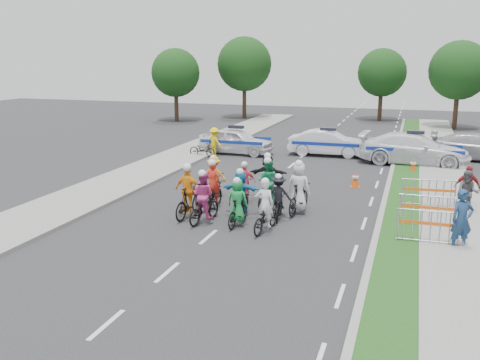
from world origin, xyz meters
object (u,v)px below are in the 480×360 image
(rider_1, at_px, (238,207))
(rider_8, at_px, (268,189))
(rider_10, at_px, (214,180))
(police_car_0, at_px, (236,141))
(rider_9, at_px, (245,187))
(civilian_sedan, at_px, (479,147))
(rider_0, at_px, (265,214))
(parked_bike, at_px, (202,149))
(rider_11, at_px, (268,180))
(police_car_1, at_px, (328,143))
(rider_7, at_px, (299,193))
(barrier_1, at_px, (430,212))
(spectator_2, at_px, (467,187))
(rider_4, at_px, (279,201))
(rider_3, at_px, (189,197))
(rider_5, at_px, (241,196))
(spectator_0, at_px, (462,220))
(tree_4, at_px, (382,73))
(cone_1, at_px, (413,165))
(police_car_2, at_px, (414,149))
(tree_1, at_px, (459,70))
(marshal_hiviz, at_px, (215,142))
(rider_6, at_px, (213,192))
(barrier_0, at_px, (431,229))
(rider_2, at_px, (204,203))
(tree_3, at_px, (244,64))
(spectator_1, at_px, (468,193))
(barrier_2, at_px, (428,194))
(tree_0, at_px, (176,73))
(cone_0, at_px, (355,179))

(rider_1, distance_m, rider_8, 2.59)
(rider_10, relative_size, police_car_0, 0.41)
(rider_9, bearing_deg, civilian_sedan, -135.82)
(rider_0, height_order, parked_bike, rider_0)
(rider_11, bearing_deg, police_car_1, -99.90)
(rider_11, bearing_deg, rider_10, 4.23)
(rider_7, height_order, barrier_1, rider_7)
(rider_7, bearing_deg, spectator_2, -146.88)
(rider_4, bearing_deg, rider_3, 8.77)
(rider_5, relative_size, barrier_1, 0.88)
(spectator_0, bearing_deg, tree_4, 73.14)
(spectator_0, bearing_deg, cone_1, 72.77)
(rider_5, height_order, rider_9, rider_5)
(rider_0, height_order, police_car_2, rider_0)
(rider_8, xyz_separation_m, tree_1, (8.11, 26.05, 3.81))
(rider_0, bearing_deg, marshal_hiviz, -53.59)
(civilian_sedan, bearing_deg, rider_1, 153.17)
(rider_4, distance_m, rider_6, 2.73)
(rider_8, relative_size, police_car_2, 0.35)
(rider_11, height_order, barrier_0, rider_11)
(rider_2, distance_m, tree_3, 31.95)
(spectator_0, relative_size, barrier_0, 0.93)
(rider_0, relative_size, rider_11, 0.98)
(police_car_0, bearing_deg, cone_1, -98.51)
(rider_4, distance_m, police_car_2, 12.51)
(rider_7, bearing_deg, parked_bike, -42.40)
(spectator_0, relative_size, parked_bike, 1.13)
(rider_1, xyz_separation_m, rider_10, (-2.13, 3.35, 0.02))
(rider_8, bearing_deg, rider_3, 49.92)
(cone_1, bearing_deg, rider_5, -121.00)
(rider_9, xyz_separation_m, spectator_1, (8.13, 1.06, 0.16))
(police_car_1, distance_m, barrier_2, 11.19)
(rider_0, xyz_separation_m, tree_0, (-15.58, 26.88, 3.58))
(rider_0, height_order, rider_6, rider_6)
(spectator_0, bearing_deg, rider_10, 134.42)
(rider_2, distance_m, tree_4, 32.97)
(rider_1, height_order, civilian_sedan, rider_1)
(rider_11, bearing_deg, cone_0, -140.87)
(rider_7, xyz_separation_m, cone_0, (1.53, 4.77, -0.44))
(rider_5, relative_size, barrier_2, 0.88)
(police_car_2, distance_m, civilian_sedan, 4.13)
(police_car_1, height_order, marshal_hiviz, marshal_hiviz)
(rider_9, xyz_separation_m, police_car_0, (-3.78, 10.20, 0.09))
(cone_0, bearing_deg, tree_1, 76.32)
(rider_0, height_order, cone_1, rider_0)
(rider_11, distance_m, cone_0, 4.46)
(police_car_0, height_order, barrier_2, police_car_0)
(rider_3, bearing_deg, barrier_0, -176.93)
(rider_7, relative_size, civilian_sedan, 0.39)
(rider_8, bearing_deg, rider_1, 88.13)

